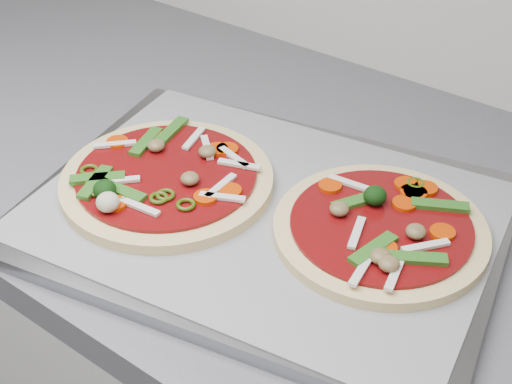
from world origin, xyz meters
The scene contains 4 objects.
baking_tray centered at (-0.48, 1.22, 0.91)m, with size 0.49×0.36×0.02m, color gray.
parchment centered at (-0.48, 1.22, 0.92)m, with size 0.46×0.34×0.00m, color gray.
pizza_left centered at (-0.59, 1.19, 0.93)m, with size 0.26×0.26×0.04m.
pizza_right centered at (-0.36, 1.26, 0.93)m, with size 0.22×0.22×0.04m.
Camera 1 is at (-0.14, 0.75, 1.38)m, focal length 50.00 mm.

